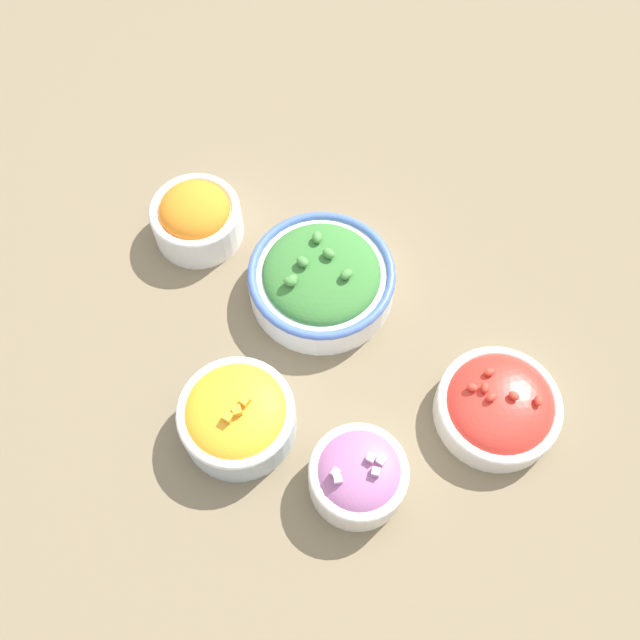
{
  "coord_description": "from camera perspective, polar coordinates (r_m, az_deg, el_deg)",
  "views": [
    {
      "loc": [
        0.36,
        -0.21,
        0.83
      ],
      "look_at": [
        0.0,
        0.0,
        0.03
      ],
      "focal_mm": 40.0,
      "sensor_mm": 36.0,
      "label": 1
    }
  ],
  "objects": [
    {
      "name": "bowl_carrots",
      "position": [
        0.99,
        -9.88,
        8.14
      ],
      "size": [
        0.12,
        0.12,
        0.08
      ],
      "color": "white",
      "rests_on": "ground_plane"
    },
    {
      "name": "bowl_broccoli",
      "position": [
        0.93,
        0.12,
        3.36
      ],
      "size": [
        0.19,
        0.19,
        0.08
      ],
      "color": "white",
      "rests_on": "ground_plane"
    },
    {
      "name": "bowl_squash",
      "position": [
        0.85,
        -6.67,
        -7.64
      ],
      "size": [
        0.14,
        0.14,
        0.08
      ],
      "color": "#B2C1CC",
      "rests_on": "ground_plane"
    },
    {
      "name": "bowl_red_onion",
      "position": [
        0.83,
        3.07,
        -12.28
      ],
      "size": [
        0.11,
        0.11,
        0.08
      ],
      "color": "silver",
      "rests_on": "ground_plane"
    },
    {
      "name": "ground_plane",
      "position": [
        0.93,
        0.0,
        -0.84
      ],
      "size": [
        3.0,
        3.0,
        0.0
      ],
      "primitive_type": "plane",
      "color": "#75664C"
    },
    {
      "name": "bowl_cherry_tomatoes",
      "position": [
        0.89,
        14.08,
        -6.7
      ],
      "size": [
        0.15,
        0.15,
        0.06
      ],
      "color": "silver",
      "rests_on": "ground_plane"
    }
  ]
}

